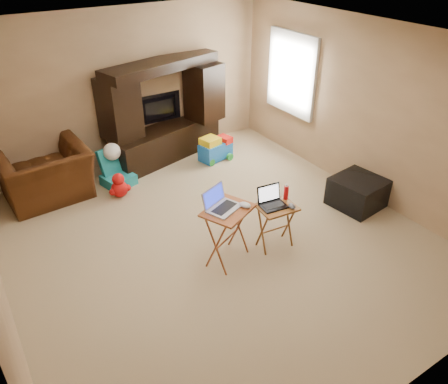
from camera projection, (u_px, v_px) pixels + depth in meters
floor at (216, 237)px, 5.71m from camera, size 5.50×5.50×0.00m
ceiling at (213, 40)px, 4.42m from camera, size 5.50×5.50×0.00m
wall_back at (125, 89)px, 7.04m from camera, size 5.00×0.00×5.00m
wall_front at (419, 295)px, 3.09m from camera, size 5.00×0.00×5.00m
wall_right at (364, 110)px, 6.22m from camera, size 0.00×5.50×5.50m
window_pane at (292, 73)px, 7.25m from camera, size 0.00×1.20×1.20m
window_frame at (291, 74)px, 7.24m from camera, size 0.06×1.14×1.34m
entertainment_center at (165, 111)px, 7.29m from camera, size 2.14×1.02×1.69m
television at (160, 110)px, 7.45m from camera, size 0.86×0.13×0.50m
recliner at (46, 175)px, 6.35m from camera, size 1.27×1.12×0.78m
child_rocker at (117, 168)px, 6.74m from camera, size 0.55×0.59×0.58m
plush_toy at (119, 185)px, 6.50m from camera, size 0.35×0.29×0.38m
push_toy at (216, 148)px, 7.53m from camera, size 0.67×0.54×0.44m
ottoman at (357, 192)px, 6.28m from camera, size 0.73×0.73×0.42m
tray_table_left at (228, 235)px, 5.16m from camera, size 0.69×0.64×0.73m
tray_table_right at (276, 226)px, 5.42m from camera, size 0.49×0.41×0.59m
laptop_left at (224, 200)px, 4.91m from camera, size 0.47×0.43×0.24m
laptop_right at (274, 198)px, 5.20m from camera, size 0.34×0.30×0.24m
mouse_left at (245, 205)px, 4.99m from camera, size 0.14×0.17×0.06m
mouse_right at (292, 206)px, 5.23m from camera, size 0.11×0.14×0.05m
water_bottle at (286, 193)px, 5.37m from camera, size 0.06×0.06×0.18m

